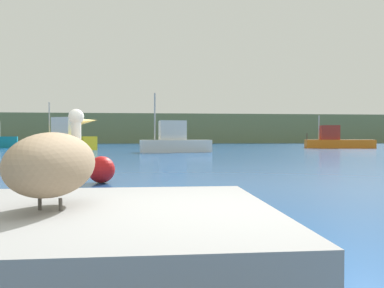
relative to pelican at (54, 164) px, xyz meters
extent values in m
plane|color=#194C93|center=(0.96, -0.04, -0.97)|extent=(260.00, 260.00, 0.00)
cube|color=#6B7A51|center=(0.96, 76.82, 1.84)|extent=(140.00, 16.11, 5.63)
cube|color=gray|center=(0.00, -0.01, -0.68)|extent=(3.71, 2.70, 0.59)
ellipsoid|color=#987E61|center=(0.00, -0.01, -0.01)|extent=(0.82, 1.25, 0.54)
cylinder|color=white|center=(0.11, 0.38, 0.22)|extent=(0.09, 0.09, 0.30)
sphere|color=white|center=(0.11, 0.38, 0.42)|extent=(0.14, 0.14, 0.14)
cone|color=gold|center=(0.18, 0.64, 0.39)|extent=(0.17, 0.40, 0.09)
cylinder|color=#4C4742|center=(-0.11, -0.04, -0.33)|extent=(0.03, 0.03, 0.10)
cylinder|color=#4C4742|center=(0.07, -0.09, -0.33)|extent=(0.03, 0.03, 0.10)
cube|color=white|center=(2.43, 26.84, -0.49)|extent=(5.67, 2.54, 0.96)
cube|color=silver|center=(2.18, 26.81, 0.75)|extent=(2.18, 1.53, 1.52)
cylinder|color=#B2B2B2|center=(0.81, 26.61, 1.81)|extent=(0.12, 0.12, 3.64)
cube|color=yellow|center=(-7.47, 32.90, -0.34)|extent=(6.09, 4.47, 1.25)
cube|color=silver|center=(-7.37, 32.85, 1.15)|extent=(2.42, 2.27, 1.74)
cylinder|color=#B2B2B2|center=(-9.02, 33.72, 1.87)|extent=(0.12, 0.12, 3.17)
cube|color=orange|center=(20.47, 36.19, -0.52)|extent=(7.25, 3.77, 0.90)
cube|color=maroon|center=(19.52, 36.44, 0.70)|extent=(2.21, 1.95, 1.54)
cylinder|color=#B2B2B2|center=(18.45, 36.72, 1.24)|extent=(0.12, 0.12, 2.62)
cylinder|color=#3F382D|center=(17.24, 37.03, 0.28)|extent=(0.10, 0.10, 0.70)
sphere|color=red|center=(-0.55, 6.82, -0.62)|extent=(0.70, 0.70, 0.70)
camera|label=1|loc=(0.85, -3.31, 0.22)|focal=35.99mm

